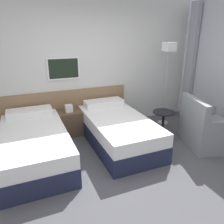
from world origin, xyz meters
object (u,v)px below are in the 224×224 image
object	(u,v)px
nightstand	(70,123)
armchair	(206,130)
bed_near_window	(117,130)
floor_lamp	(168,58)
side_table	(163,119)
bed_near_door	(35,145)

from	to	relation	value
nightstand	armchair	size ratio (longest dim) A/B	0.60
bed_near_window	floor_lamp	xyz separation A→B (m)	(1.40, 0.51, 1.21)
bed_near_window	side_table	size ratio (longest dim) A/B	3.63
floor_lamp	side_table	distance (m)	1.33
side_table	floor_lamp	bearing A→B (deg)	53.57
armchair	bed_near_door	bearing A→B (deg)	93.04
bed_near_door	floor_lamp	distance (m)	3.17
side_table	nightstand	bearing A→B (deg)	154.30
bed_near_door	side_table	xyz separation A→B (m)	(2.45, -0.09, 0.10)
nightstand	armchair	bearing A→B (deg)	-32.39
nightstand	armchair	xyz separation A→B (m)	(2.24, -1.42, 0.04)
bed_near_window	floor_lamp	distance (m)	1.92
bed_near_door	armchair	distance (m)	3.07
nightstand	bed_near_window	bearing A→B (deg)	-44.55
bed_near_window	nightstand	xyz separation A→B (m)	(-0.74, 0.73, -0.01)
nightstand	armchair	distance (m)	2.66
bed_near_window	armchair	world-z (taller)	armchair
armchair	floor_lamp	bearing A→B (deg)	20.83
bed_near_door	side_table	world-z (taller)	bed_near_door
bed_near_door	bed_near_window	size ratio (longest dim) A/B	1.00
floor_lamp	armchair	xyz separation A→B (m)	(0.10, -1.20, -1.19)
armchair	side_table	bearing A→B (deg)	57.88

